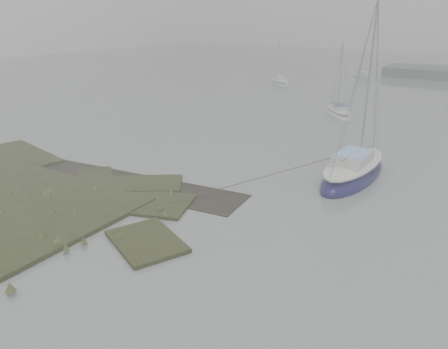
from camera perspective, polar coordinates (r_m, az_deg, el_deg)
ground at (r=45.22m, az=16.32°, el=7.78°), size 160.00×160.00×0.00m
sailboat_main at (r=26.93m, az=16.50°, el=0.22°), size 2.96×7.85×10.89m
sailboat_white at (r=43.33m, az=14.77°, el=7.71°), size 4.35×5.28×7.37m
sailboat_far_a at (r=61.51m, az=7.26°, el=11.80°), size 4.92×5.08×7.51m
sailboat_far_c at (r=69.70m, az=17.73°, el=11.99°), size 4.62×4.10×6.60m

